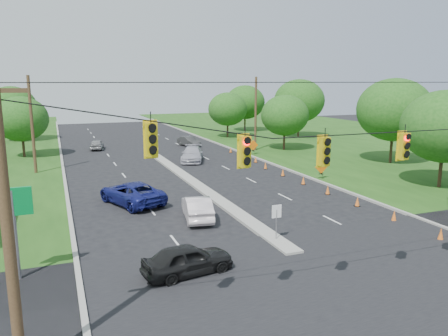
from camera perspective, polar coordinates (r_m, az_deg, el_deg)
name	(u,v)px	position (r m, az deg, el deg)	size (l,w,h in m)	color
ground	(345,291)	(19.20, 15.54, -15.24)	(160.00, 160.00, 0.00)	black
cross_street	(345,291)	(19.20, 15.54, -15.24)	(160.00, 14.00, 0.02)	black
curb_left	(63,171)	(44.39, -20.24, -0.41)	(0.25, 110.00, 0.16)	gray
curb_right	(255,158)	(48.99, 4.05, 1.30)	(0.25, 110.00, 0.16)	gray
median	(193,183)	(37.15, -4.13, -1.91)	(1.00, 34.00, 0.18)	gray
median_sign	(277,216)	(23.34, 6.88, -6.21)	(0.55, 0.06, 2.05)	gray
signal_span	(368,178)	(16.80, 18.32, -1.21)	(25.60, 0.32, 9.00)	#422D1C
utility_pole_far_left	(32,125)	(43.80, -23.78, 5.14)	(0.28, 0.28, 9.00)	#422D1C
utility_pole_far_right	(256,114)	(53.95, 4.15, 7.03)	(0.28, 0.28, 9.00)	#422D1C
cone_0	(441,234)	(26.51, 26.46, -7.73)	(0.32, 0.32, 0.70)	orange
cone_1	(394,216)	(28.83, 21.33, -5.83)	(0.32, 0.32, 0.70)	orange
cone_2	(357,201)	(31.37, 17.03, -4.19)	(0.32, 0.32, 0.70)	orange
cone_3	(328,190)	(34.08, 13.40, -2.79)	(0.32, 0.32, 0.70)	orange
cone_4	(303,180)	(36.92, 10.32, -1.59)	(0.32, 0.32, 0.70)	orange
cone_5	(283,172)	(39.87, 7.70, -0.56)	(0.32, 0.32, 0.70)	orange
cone_6	(265,165)	(42.90, 5.44, 0.33)	(0.32, 0.32, 0.70)	orange
cone_7	(256,159)	(46.25, 4.16, 1.14)	(0.32, 0.32, 0.70)	orange
cone_8	(242,154)	(49.38, 2.42, 1.81)	(0.32, 0.32, 0.70)	orange
cone_9	(231,150)	(52.56, 0.88, 2.39)	(0.32, 0.32, 0.70)	orange
work_sign_1	(321,167)	(38.86, 12.60, 0.08)	(1.27, 0.58, 1.37)	black
work_sign_2	(253,146)	(50.90, 3.82, 2.92)	(1.27, 0.58, 1.37)	black
tree_5	(21,119)	(53.84, -24.99, 5.83)	(5.88, 5.88, 6.86)	black
tree_6	(12,107)	(68.88, -25.99, 7.22)	(6.72, 6.72, 7.84)	black
tree_7	(445,126)	(38.55, 26.88, 4.86)	(6.72, 6.72, 7.84)	black
tree_8	(394,110)	(48.36, 21.33, 7.09)	(7.56, 7.56, 8.82)	black
tree_9	(285,115)	(54.68, 7.94, 6.83)	(5.88, 5.88, 6.86)	black
tree_10	(299,101)	(67.25, 9.80, 8.64)	(7.56, 7.56, 8.82)	black
tree_11	(245,102)	(75.19, 2.77, 8.57)	(6.72, 6.72, 7.84)	black
tree_12	(228,109)	(66.45, 0.48, 7.70)	(5.88, 5.88, 6.86)	black
black_sedan	(188,259)	(19.77, -4.75, -11.82)	(1.64, 4.09, 1.39)	black
white_sedan	(197,208)	(27.27, -3.53, -5.18)	(1.54, 4.42, 1.46)	white
blue_pickup	(131,193)	(31.16, -11.99, -3.20)	(2.63, 5.70, 1.58)	navy
silver_car_far	(192,154)	(46.91, -4.19, 1.80)	(2.15, 5.29, 1.54)	#B5B3BE
silver_car_oncoming	(97,144)	(57.28, -16.27, 2.97)	(1.52, 3.77, 1.28)	gray
dark_car_receding	(189,141)	(58.00, -4.63, 3.49)	(1.37, 3.93, 1.29)	#313131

